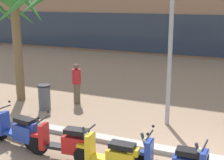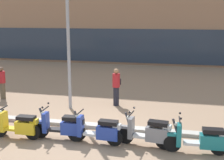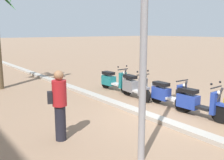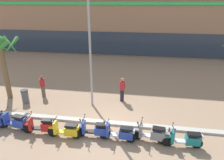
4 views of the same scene
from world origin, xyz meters
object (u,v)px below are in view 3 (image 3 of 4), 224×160
object	(u,v)px
scooter_blue_mid_rear	(196,102)
pedestrian_by_palm_tree	(59,104)
scooter_grey_gap_after_mid	(134,86)
scooter_teal_far_back	(113,81)
scooter_blue_second_in_line	(167,94)

from	to	relation	value
scooter_blue_mid_rear	pedestrian_by_palm_tree	bearing A→B (deg)	78.10
scooter_blue_mid_rear	scooter_grey_gap_after_mid	size ratio (longest dim) A/B	1.04
scooter_teal_far_back	pedestrian_by_palm_tree	xyz separation A→B (m)	(-3.47, 4.21, 0.47)
scooter_blue_second_in_line	scooter_teal_far_back	world-z (taller)	scooter_teal_far_back
scooter_grey_gap_after_mid	pedestrian_by_palm_tree	distance (m)	4.53
scooter_teal_far_back	pedestrian_by_palm_tree	distance (m)	5.48
scooter_blue_mid_rear	scooter_grey_gap_after_mid	distance (m)	2.80
pedestrian_by_palm_tree	scooter_blue_mid_rear	bearing A→B (deg)	-101.90
scooter_blue_mid_rear	scooter_teal_far_back	world-z (taller)	same
scooter_blue_mid_rear	pedestrian_by_palm_tree	size ratio (longest dim) A/B	1.06
scooter_blue_mid_rear	scooter_teal_far_back	bearing A→B (deg)	-0.84
scooter_grey_gap_after_mid	pedestrian_by_palm_tree	world-z (taller)	pedestrian_by_palm_tree
scooter_blue_second_in_line	scooter_grey_gap_after_mid	size ratio (longest dim) A/B	1.05
scooter_blue_mid_rear	scooter_teal_far_back	size ratio (longest dim) A/B	0.98
scooter_blue_mid_rear	pedestrian_by_palm_tree	distance (m)	4.26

